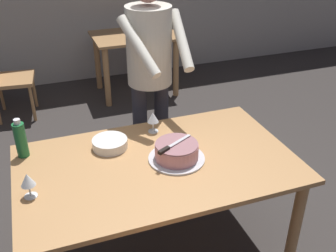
% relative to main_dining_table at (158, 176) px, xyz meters
% --- Properties ---
extents(ground_plane, '(14.00, 14.00, 0.00)m').
position_rel_main_dining_table_xyz_m(ground_plane, '(0.00, 0.00, -0.65)').
color(ground_plane, '#383330').
extents(main_dining_table, '(1.64, 0.98, 0.75)m').
position_rel_main_dining_table_xyz_m(main_dining_table, '(0.00, 0.00, 0.00)').
color(main_dining_table, tan).
rests_on(main_dining_table, ground_plane).
extents(cake_on_platter, '(0.34, 0.34, 0.11)m').
position_rel_main_dining_table_xyz_m(cake_on_platter, '(0.12, -0.01, 0.15)').
color(cake_on_platter, silver).
rests_on(cake_on_platter, main_dining_table).
extents(cake_knife, '(0.25, 0.14, 0.02)m').
position_rel_main_dining_table_xyz_m(cake_knife, '(0.05, -0.05, 0.22)').
color(cake_knife, silver).
rests_on(cake_knife, cake_on_platter).
extents(plate_stack, '(0.22, 0.22, 0.06)m').
position_rel_main_dining_table_xyz_m(plate_stack, '(-0.23, 0.25, 0.13)').
color(plate_stack, white).
rests_on(plate_stack, main_dining_table).
extents(wine_glass_near, '(0.08, 0.08, 0.14)m').
position_rel_main_dining_table_xyz_m(wine_glass_near, '(-0.72, -0.08, 0.20)').
color(wine_glass_near, silver).
rests_on(wine_glass_near, main_dining_table).
extents(wine_glass_far, '(0.08, 0.08, 0.14)m').
position_rel_main_dining_table_xyz_m(wine_glass_far, '(0.09, 0.35, 0.20)').
color(wine_glass_far, silver).
rests_on(wine_glass_far, main_dining_table).
extents(water_bottle, '(0.07, 0.07, 0.25)m').
position_rel_main_dining_table_xyz_m(water_bottle, '(-0.74, 0.34, 0.21)').
color(water_bottle, '#1E6B38').
rests_on(water_bottle, main_dining_table).
extents(person_cutting_cake, '(0.46, 0.57, 1.72)m').
position_rel_main_dining_table_xyz_m(person_cutting_cake, '(0.19, 0.70, 0.43)').
color(person_cutting_cake, '#2D2D38').
rests_on(person_cutting_cake, ground_plane).
extents(background_table, '(1.00, 0.70, 0.74)m').
position_rel_main_dining_table_xyz_m(background_table, '(0.60, 2.64, -0.07)').
color(background_table, tan).
rests_on(background_table, ground_plane).
extents(background_chair_0, '(0.48, 0.48, 0.90)m').
position_rel_main_dining_table_xyz_m(background_chair_0, '(-0.91, 2.48, -0.16)').
color(background_chair_0, tan).
rests_on(background_chair_0, ground_plane).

